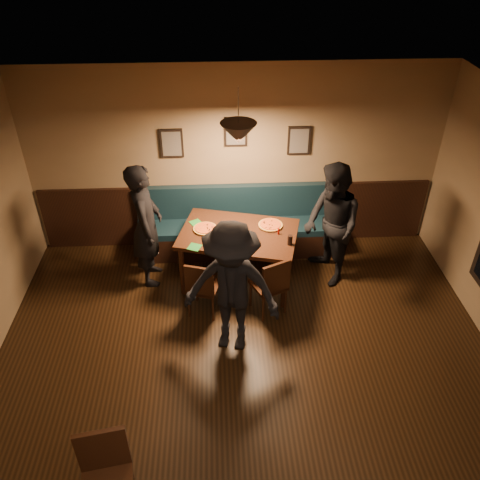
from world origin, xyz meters
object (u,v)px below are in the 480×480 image
at_px(diner_left, 146,226).
at_px(diner_right, 332,225).
at_px(chair_near_left, 204,285).
at_px(chair_near_right, 268,284).
at_px(booth_bench, 237,223).
at_px(diner_front, 232,289).
at_px(dining_table, 239,257).
at_px(soda_glass, 290,240).
at_px(tabasco_bottle, 279,231).

bearing_deg(diner_left, diner_right, -94.74).
relative_size(chair_near_left, diner_right, 0.48).
xyz_separation_m(chair_near_right, diner_right, (0.91, 0.64, 0.45)).
relative_size(booth_bench, diner_right, 1.69).
relative_size(diner_right, diner_front, 1.02).
height_order(booth_bench, chair_near_right, booth_bench).
height_order(dining_table, diner_front, diner_front).
bearing_deg(soda_glass, chair_near_right, -133.14).
xyz_separation_m(dining_table, soda_glass, (0.65, -0.31, 0.48)).
bearing_deg(diner_left, chair_near_left, -135.95).
height_order(chair_near_left, diner_front, diner_front).
xyz_separation_m(booth_bench, dining_table, (-0.01, -0.73, -0.09)).
bearing_deg(dining_table, diner_front, -82.43).
distance_m(diner_left, diner_front, 1.74).
relative_size(booth_bench, diner_left, 1.67).
bearing_deg(diner_right, soda_glass, -78.03).
xyz_separation_m(chair_near_right, diner_left, (-1.59, 0.76, 0.46)).
bearing_deg(tabasco_bottle, diner_front, -120.53).
relative_size(diner_left, tabasco_bottle, 15.79).
bearing_deg(diner_right, booth_bench, -135.77).
distance_m(booth_bench, diner_right, 1.49).
relative_size(booth_bench, chair_near_left, 3.54).
bearing_deg(diner_right, diner_front, -64.95).
relative_size(chair_near_left, diner_left, 0.47).
distance_m(chair_near_left, soda_glass, 1.26).
distance_m(dining_table, tabasco_bottle, 0.71).
xyz_separation_m(booth_bench, chair_near_right, (0.34, -1.36, -0.06)).
height_order(dining_table, tabasco_bottle, tabasco_bottle).
relative_size(diner_left, diner_front, 1.03).
distance_m(booth_bench, diner_front, 1.98).
height_order(diner_left, soda_glass, diner_left).
bearing_deg(diner_front, booth_bench, 99.67).
relative_size(diner_left, diner_right, 1.01).
height_order(dining_table, soda_glass, soda_glass).
distance_m(chair_near_right, diner_front, 0.88).
relative_size(booth_bench, tabasco_bottle, 26.39).
distance_m(dining_table, chair_near_right, 0.72).
height_order(chair_near_left, soda_glass, soda_glass).
bearing_deg(dining_table, chair_near_right, -46.22).
bearing_deg(diner_front, soda_glass, 62.90).
bearing_deg(soda_glass, booth_bench, 121.47).
bearing_deg(tabasco_bottle, chair_near_right, -107.63).
xyz_separation_m(soda_glass, tabasco_bottle, (-0.12, 0.24, -0.01)).
height_order(diner_front, tabasco_bottle, diner_front).
bearing_deg(chair_near_left, booth_bench, 86.08).
bearing_deg(diner_front, dining_table, 97.50).
height_order(booth_bench, dining_table, booth_bench).
xyz_separation_m(chair_near_left, tabasco_bottle, (1.01, 0.53, 0.46)).
bearing_deg(booth_bench, chair_near_left, -110.36).
xyz_separation_m(chair_near_right, soda_glass, (0.30, 0.32, 0.46)).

